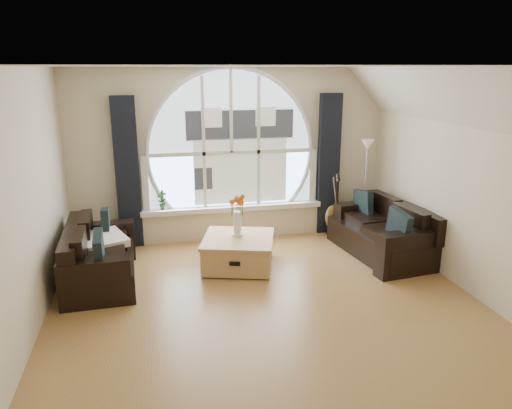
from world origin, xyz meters
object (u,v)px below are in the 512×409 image
object	(u,v)px
sofa_right	(382,229)
guitar	(334,204)
potted_plant	(162,200)
vase_flowers	(237,209)
sofa_left	(100,252)
coffee_chest	(238,251)
floor_lamp	(365,190)

from	to	relation	value
sofa_right	guitar	xyz separation A→B (m)	(-0.37, 0.97, 0.13)
guitar	potted_plant	world-z (taller)	guitar
vase_flowers	guitar	size ratio (longest dim) A/B	0.66
vase_flowers	guitar	xyz separation A→B (m)	(1.77, 0.87, -0.29)
sofa_left	sofa_right	size ratio (longest dim) A/B	0.95
coffee_chest	vase_flowers	bearing A→B (deg)	102.56
guitar	vase_flowers	bearing A→B (deg)	-177.07
sofa_left	vase_flowers	bearing A→B (deg)	2.66
coffee_chest	sofa_left	bearing A→B (deg)	-161.49
coffee_chest	floor_lamp	size ratio (longest dim) A/B	0.60
sofa_left	coffee_chest	bearing A→B (deg)	-0.15
sofa_left	floor_lamp	xyz separation A→B (m)	(4.04, 0.85, 0.40)
coffee_chest	potted_plant	xyz separation A→B (m)	(-0.99, 1.19, 0.47)
sofa_left	floor_lamp	world-z (taller)	floor_lamp
sofa_left	vase_flowers	distance (m)	1.89
sofa_left	potted_plant	bearing A→B (deg)	53.93
coffee_chest	potted_plant	size ratio (longest dim) A/B	3.11
guitar	coffee_chest	bearing A→B (deg)	-174.84
sofa_left	guitar	xyz separation A→B (m)	(3.60, 1.04, 0.13)
potted_plant	sofa_right	bearing A→B (deg)	-20.69
sofa_right	sofa_left	bearing A→B (deg)	173.68
vase_flowers	floor_lamp	distance (m)	2.31
potted_plant	floor_lamp	bearing A→B (deg)	-7.29
coffee_chest	vase_flowers	size ratio (longest dim) A/B	1.36
coffee_chest	floor_lamp	world-z (taller)	floor_lamp
guitar	sofa_right	bearing A→B (deg)	-92.22
coffee_chest	guitar	size ratio (longest dim) A/B	0.90
sofa_right	coffee_chest	bearing A→B (deg)	172.66
sofa_right	potted_plant	world-z (taller)	potted_plant
guitar	floor_lamp	bearing A→B (deg)	-47.00
floor_lamp	potted_plant	xyz separation A→B (m)	(-3.20, 0.41, -0.10)
sofa_left	sofa_right	bearing A→B (deg)	-1.34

